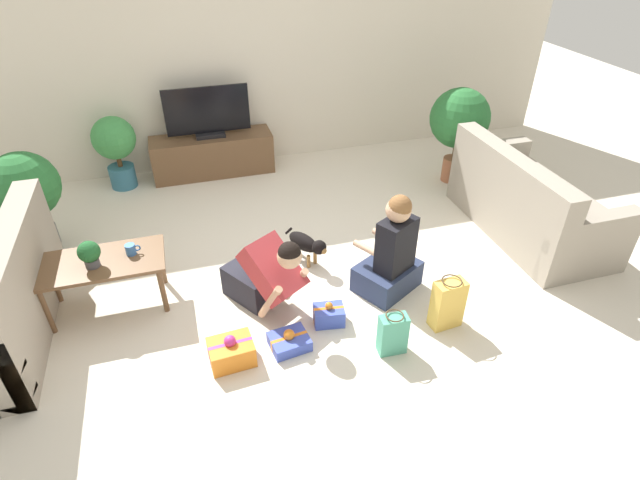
{
  "coord_description": "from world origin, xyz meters",
  "views": [
    {
      "loc": [
        -0.81,
        -3.43,
        2.83
      ],
      "look_at": [
        0.18,
        -0.1,
        0.45
      ],
      "focal_mm": 28.0,
      "sensor_mm": 36.0,
      "label": 1
    }
  ],
  "objects_px": {
    "mug": "(131,249)",
    "potted_plant_corner_right": "(459,121)",
    "person_sitting": "(391,256)",
    "potted_plant_back_left": "(115,145)",
    "person_kneeling": "(265,275)",
    "dog": "(307,244)",
    "tv": "(208,115)",
    "gift_box_b": "(289,341)",
    "gift_box_a": "(231,352)",
    "tv_console": "(213,155)",
    "coffee_table": "(102,267)",
    "potted_plant_corner_left": "(25,189)",
    "gift_bag_a": "(393,334)",
    "tabletop_plant": "(89,253)",
    "gift_box_c": "(329,315)",
    "sofa_right": "(528,204)",
    "gift_bag_b": "(448,304)"
  },
  "relations": [
    {
      "from": "person_kneeling",
      "to": "dog",
      "type": "relative_size",
      "value": 1.71
    },
    {
      "from": "mug",
      "to": "potted_plant_corner_right",
      "type": "bearing_deg",
      "value": 18.61
    },
    {
      "from": "dog",
      "to": "mug",
      "type": "relative_size",
      "value": 3.95
    },
    {
      "from": "potted_plant_corner_left",
      "to": "gift_box_b",
      "type": "distance_m",
      "value": 2.89
    },
    {
      "from": "tv",
      "to": "tabletop_plant",
      "type": "height_order",
      "value": "tv"
    },
    {
      "from": "person_sitting",
      "to": "gift_box_a",
      "type": "relative_size",
      "value": 2.79
    },
    {
      "from": "tv_console",
      "to": "gift_box_b",
      "type": "relative_size",
      "value": 4.57
    },
    {
      "from": "person_sitting",
      "to": "gift_bag_b",
      "type": "relative_size",
      "value": 2.09
    },
    {
      "from": "potted_plant_back_left",
      "to": "person_kneeling",
      "type": "xyz_separation_m",
      "value": [
        1.2,
        -2.58,
        -0.19
      ]
    },
    {
      "from": "tv_console",
      "to": "potted_plant_corner_left",
      "type": "relative_size",
      "value": 1.48
    },
    {
      "from": "gift_box_a",
      "to": "mug",
      "type": "bearing_deg",
      "value": 124.32
    },
    {
      "from": "dog",
      "to": "gift_box_b",
      "type": "distance_m",
      "value": 1.09
    },
    {
      "from": "tv",
      "to": "tabletop_plant",
      "type": "xyz_separation_m",
      "value": [
        -1.16,
        -2.31,
        -0.16
      ]
    },
    {
      "from": "sofa_right",
      "to": "dog",
      "type": "relative_size",
      "value": 3.69
    },
    {
      "from": "tv_console",
      "to": "person_sitting",
      "type": "relative_size",
      "value": 1.53
    },
    {
      "from": "potted_plant_corner_left",
      "to": "gift_bag_a",
      "type": "xyz_separation_m",
      "value": [
        2.73,
        -2.28,
        -0.45
      ]
    },
    {
      "from": "gift_bag_a",
      "to": "person_kneeling",
      "type": "bearing_deg",
      "value": 136.51
    },
    {
      "from": "potted_plant_corner_left",
      "to": "person_sitting",
      "type": "relative_size",
      "value": 1.03
    },
    {
      "from": "tv_console",
      "to": "gift_bag_b",
      "type": "height_order",
      "value": "tv_console"
    },
    {
      "from": "tv_console",
      "to": "person_sitting",
      "type": "bearing_deg",
      "value": -66.17
    },
    {
      "from": "gift_bag_b",
      "to": "tv",
      "type": "bearing_deg",
      "value": 114.01
    },
    {
      "from": "potted_plant_corner_left",
      "to": "person_kneeling",
      "type": "distance_m",
      "value": 2.47
    },
    {
      "from": "sofa_right",
      "to": "person_kneeling",
      "type": "relative_size",
      "value": 2.16
    },
    {
      "from": "gift_box_a",
      "to": "tabletop_plant",
      "type": "relative_size",
      "value": 1.51
    },
    {
      "from": "dog",
      "to": "mug",
      "type": "distance_m",
      "value": 1.52
    },
    {
      "from": "potted_plant_corner_left",
      "to": "person_kneeling",
      "type": "bearing_deg",
      "value": -38.23
    },
    {
      "from": "coffee_table",
      "to": "dog",
      "type": "distance_m",
      "value": 1.75
    },
    {
      "from": "tv_console",
      "to": "person_kneeling",
      "type": "height_order",
      "value": "person_kneeling"
    },
    {
      "from": "potted_plant_corner_right",
      "to": "gift_bag_a",
      "type": "xyz_separation_m",
      "value": [
        -1.8,
        -2.38,
        -0.58
      ]
    },
    {
      "from": "gift_box_b",
      "to": "person_kneeling",
      "type": "bearing_deg",
      "value": 97.7
    },
    {
      "from": "sofa_right",
      "to": "potted_plant_corner_left",
      "type": "distance_m",
      "value": 4.82
    },
    {
      "from": "sofa_right",
      "to": "gift_bag_b",
      "type": "distance_m",
      "value": 1.75
    },
    {
      "from": "potted_plant_corner_right",
      "to": "gift_bag_a",
      "type": "bearing_deg",
      "value": -127.16
    },
    {
      "from": "sofa_right",
      "to": "tv_console",
      "type": "xyz_separation_m",
      "value": [
        -2.88,
        2.24,
        -0.07
      ]
    },
    {
      "from": "potted_plant_back_left",
      "to": "gift_box_a",
      "type": "relative_size",
      "value": 2.53
    },
    {
      "from": "gift_box_c",
      "to": "potted_plant_back_left",
      "type": "bearing_deg",
      "value": 119.34
    },
    {
      "from": "person_sitting",
      "to": "potted_plant_back_left",
      "type": "bearing_deg",
      "value": -78.55
    },
    {
      "from": "tv",
      "to": "gift_box_a",
      "type": "distance_m",
      "value": 3.23
    },
    {
      "from": "potted_plant_corner_right",
      "to": "gift_bag_a",
      "type": "relative_size",
      "value": 3.11
    },
    {
      "from": "mug",
      "to": "tabletop_plant",
      "type": "relative_size",
      "value": 0.54
    },
    {
      "from": "gift_box_b",
      "to": "potted_plant_back_left",
      "type": "bearing_deg",
      "value": 112.4
    },
    {
      "from": "sofa_right",
      "to": "gift_box_c",
      "type": "distance_m",
      "value": 2.43
    },
    {
      "from": "gift_box_b",
      "to": "tabletop_plant",
      "type": "bearing_deg",
      "value": 148.86
    },
    {
      "from": "tv",
      "to": "person_sitting",
      "type": "relative_size",
      "value": 1.04
    },
    {
      "from": "mug",
      "to": "gift_bag_b",
      "type": "bearing_deg",
      "value": -23.79
    },
    {
      "from": "tv_console",
      "to": "potted_plant_corner_right",
      "type": "relative_size",
      "value": 1.29
    },
    {
      "from": "tv",
      "to": "gift_bag_b",
      "type": "relative_size",
      "value": 2.17
    },
    {
      "from": "potted_plant_back_left",
      "to": "gift_box_b",
      "type": "height_order",
      "value": "potted_plant_back_left"
    },
    {
      "from": "potted_plant_corner_left",
      "to": "potted_plant_corner_right",
      "type": "relative_size",
      "value": 0.87
    },
    {
      "from": "coffee_table",
      "to": "tv_console",
      "type": "relative_size",
      "value": 0.68
    }
  ]
}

